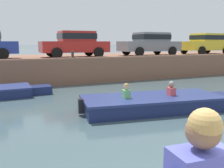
{
  "coord_description": "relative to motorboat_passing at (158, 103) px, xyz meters",
  "views": [
    {
      "loc": [
        -2.08,
        -1.54,
        2.29
      ],
      "look_at": [
        0.32,
        4.02,
        1.27
      ],
      "focal_mm": 40.0,
      "sensor_mm": 36.0,
      "label": 1
    }
  ],
  "objects": [
    {
      "name": "ground_plane",
      "position": [
        -2.65,
        0.3,
        -0.25
      ],
      "size": [
        400.0,
        400.0,
        0.0
      ],
      "primitive_type": "plane",
      "color": "#3D5156"
    },
    {
      "name": "far_quay_wall",
      "position": [
        -2.65,
        9.05,
        0.45
      ],
      "size": [
        60.0,
        6.0,
        1.39
      ],
      "primitive_type": "cube",
      "color": "brown",
      "rests_on": "ground"
    },
    {
      "name": "car_centre_red",
      "position": [
        -0.75,
        7.84,
        1.99
      ],
      "size": [
        3.99,
        2.02,
        1.54
      ],
      "color": "#B2231E",
      "rests_on": "far_quay_wall"
    },
    {
      "name": "motorboat_passing",
      "position": [
        0.0,
        0.0,
        0.0
      ],
      "size": [
        5.79,
        2.47,
        0.97
      ],
      "color": "navy",
      "rests_on": "ground"
    },
    {
      "name": "car_rightmost_yellow",
      "position": [
        9.47,
        7.84,
        1.99
      ],
      "size": [
        4.02,
        2.13,
        1.54
      ],
      "color": "yellow",
      "rests_on": "far_quay_wall"
    },
    {
      "name": "car_right_inner_grey",
      "position": [
        4.51,
        7.84,
        1.99
      ],
      "size": [
        4.23,
        2.03,
        1.54
      ],
      "color": "slate",
      "rests_on": "far_quay_wall"
    },
    {
      "name": "far_wall_coping",
      "position": [
        -2.65,
        6.17,
        1.18
      ],
      "size": [
        60.0,
        0.24,
        0.08
      ],
      "primitive_type": "cube",
      "color": "#9F6C52",
      "rests_on": "far_quay_wall"
    },
    {
      "name": "mooring_bollard_mid",
      "position": [
        -1.32,
        6.3,
        1.38
      ],
      "size": [
        0.15,
        0.15,
        0.44
      ],
      "color": "#2D2B28",
      "rests_on": "far_quay_wall"
    }
  ]
}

